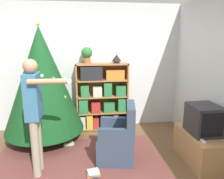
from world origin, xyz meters
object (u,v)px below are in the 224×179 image
Objects in this scene: bookshelf at (101,97)px; armchair at (118,140)px; christmas_tree at (42,80)px; standing_person at (34,108)px; potted_plant at (87,54)px; table_lamp at (117,58)px; television at (204,119)px.

armchair is (0.15, -1.26, -0.37)m from bookshelf.
christmas_tree is 1.33× the size of standing_person.
standing_person is at bearing -117.21° from potted_plant.
bookshelf is 1.81m from standing_person.
table_lamp is (0.60, 0.00, -0.09)m from potted_plant.
potted_plant is at bearing 138.35° from television.
table_lamp is (0.17, 1.27, 1.18)m from armchair.
armchair is 1.37m from standing_person.
potted_plant reaches higher than standing_person.
armchair is at bearing -71.25° from potted_plant.
standing_person is at bearing 179.08° from television.
standing_person is at bearing -69.98° from armchair.
bookshelf is 4.27× the size of potted_plant.
standing_person is (-1.03, -1.46, 0.28)m from bookshelf.
table_lamp reaches higher than armchair.
potted_plant is 0.61m from table_lamp.
christmas_tree is 1.52m from table_lamp.
television is at bearing 89.94° from standing_person.
television is at bearing -53.95° from table_lamp.
christmas_tree reaches higher than potted_plant.
potted_plant is at bearing 153.66° from standing_person.
potted_plant reaches higher than armchair.
christmas_tree is 1.02m from potted_plant.
television is 2.79m from christmas_tree.
bookshelf reaches higher than television.
christmas_tree is at bearing -160.44° from bookshelf.
christmas_tree is 1.09m from standing_person.
bookshelf is 0.94m from potted_plant.
television is at bearing -41.65° from potted_plant.
christmas_tree reaches higher than standing_person.
armchair is at bearing -83.07° from bookshelf.
christmas_tree is at bearing -164.14° from table_lamp.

